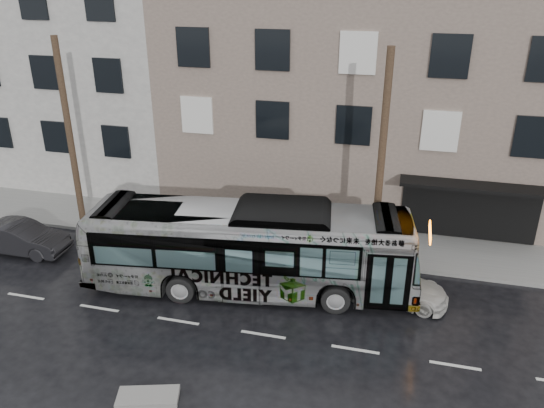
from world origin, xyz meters
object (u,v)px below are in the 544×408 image
Objects in this scene: bus at (250,248)px; white_sedan at (392,285)px; utility_pole_rear at (70,138)px; sign_post at (401,240)px; dark_sedan at (21,238)px; utility_pole_front at (381,163)px.

bus is 5.63m from white_sedan.
utility_pole_rear is 2.12× the size of white_sedan.
sign_post reaches higher than white_sedan.
utility_pole_rear reaches higher than white_sedan.
utility_pole_rear reaches higher than sign_post.
bus reaches higher than dark_sedan.
bus is 2.98× the size of dark_sedan.
white_sedan is (-0.22, -2.43, -0.73)m from sign_post.
dark_sedan is (-10.79, 0.27, -1.08)m from bus.
utility_pole_front is 14.00m from utility_pole_rear.
sign_post reaches higher than dark_sedan.
sign_post is at bearing 2.77° from white_sedan.
white_sedan is at bearing -70.09° from utility_pole_front.
white_sedan is 16.27m from dark_sedan.
utility_pole_front is at bearing 180.00° from sign_post.
sign_post is 0.56× the size of dark_sedan.
utility_pole_rear is at bearing 88.64° from white_sedan.
utility_pole_front is 16.12m from dark_sedan.
dark_sedan is (-1.39, -2.72, -3.94)m from utility_pole_rear.
utility_pole_front is 2.09× the size of dark_sedan.
utility_pole_front reaches higher than sign_post.
white_sedan is at bearing -95.15° from sign_post.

